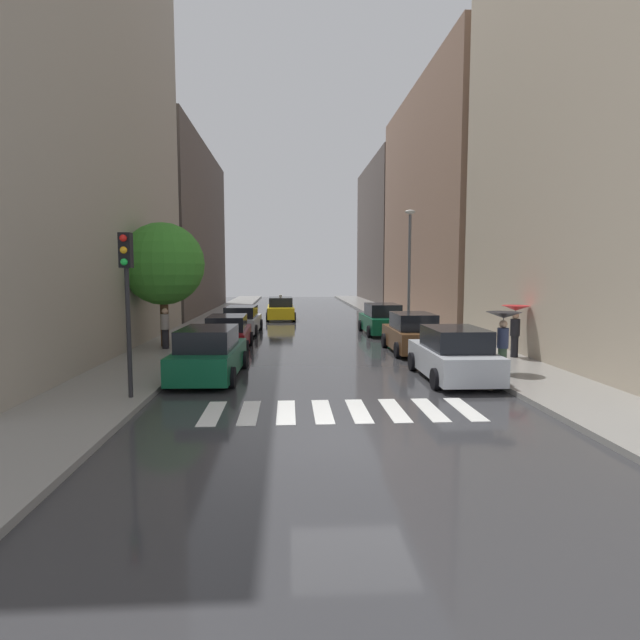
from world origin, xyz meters
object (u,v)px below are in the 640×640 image
(parked_car_left_third, at_px, (242,320))
(parked_car_right_second, at_px, (412,334))
(pedestrian_by_kerb, at_px, (515,319))
(parked_car_right_third, at_px, (382,320))
(pedestrian_foreground, at_px, (503,327))
(parked_car_left_nearest, at_px, (209,354))
(traffic_light_left_corner, at_px, (126,278))
(taxi_midroad, at_px, (281,309))
(lamp_post_right, at_px, (409,261))
(pedestrian_near_tree, at_px, (165,327))
(parked_car_right_nearest, at_px, (453,355))
(street_tree_left, at_px, (163,264))
(parked_car_left_second, at_px, (228,334))

(parked_car_left_third, xyz_separation_m, parked_car_right_second, (7.90, -7.35, 0.07))
(pedestrian_by_kerb, bearing_deg, parked_car_right_third, 160.25)
(pedestrian_foreground, bearing_deg, parked_car_right_second, -129.00)
(parked_car_left_nearest, relative_size, traffic_light_left_corner, 1.10)
(parked_car_left_nearest, distance_m, pedestrian_by_kerb, 11.62)
(parked_car_left_nearest, bearing_deg, parked_car_right_second, -56.45)
(taxi_midroad, xyz_separation_m, lamp_post_right, (7.41, -8.25, 3.29))
(parked_car_left_third, bearing_deg, parked_car_right_third, -94.33)
(pedestrian_by_kerb, height_order, lamp_post_right, lamp_post_right)
(pedestrian_near_tree, bearing_deg, parked_car_right_third, -106.03)
(taxi_midroad, distance_m, pedestrian_by_kerb, 20.12)
(taxi_midroad, height_order, pedestrian_near_tree, pedestrian_near_tree)
(pedestrian_foreground, xyz_separation_m, lamp_post_right, (-0.13, 12.60, 2.40))
(pedestrian_by_kerb, relative_size, lamp_post_right, 0.30)
(parked_car_left_nearest, height_order, pedestrian_near_tree, pedestrian_near_tree)
(parked_car_right_third, relative_size, pedestrian_by_kerb, 2.25)
(parked_car_right_nearest, distance_m, pedestrian_by_kerb, 4.81)
(street_tree_left, bearing_deg, parked_car_right_second, -8.12)
(parked_car_right_nearest, height_order, traffic_light_left_corner, traffic_light_left_corner)
(parked_car_left_third, bearing_deg, parked_car_right_second, -130.99)
(parked_car_left_third, distance_m, pedestrian_foreground, 15.94)
(taxi_midroad, bearing_deg, parked_car_right_second, -160.79)
(parked_car_left_third, xyz_separation_m, pedestrian_by_kerb, (11.37, -9.66, 0.90))
(street_tree_left, distance_m, lamp_post_right, 13.60)
(pedestrian_near_tree, xyz_separation_m, street_tree_left, (-0.20, 0.77, 2.71))
(parked_car_left_nearest, relative_size, parked_car_left_third, 0.99)
(parked_car_left_nearest, relative_size, street_tree_left, 0.87)
(pedestrian_by_kerb, xyz_separation_m, traffic_light_left_corner, (-12.91, -5.60, 1.66))
(parked_car_right_third, relative_size, traffic_light_left_corner, 1.05)
(parked_car_right_third, relative_size, taxi_midroad, 0.96)
(parked_car_right_second, xyz_separation_m, pedestrian_near_tree, (-10.57, 0.77, 0.27))
(lamp_post_right, bearing_deg, parked_car_left_second, -146.60)
(pedestrian_foreground, bearing_deg, parked_car_right_third, -137.89)
(parked_car_right_third, height_order, pedestrian_foreground, pedestrian_foreground)
(parked_car_right_nearest, height_order, parked_car_right_second, parked_car_right_second)
(pedestrian_near_tree, relative_size, traffic_light_left_corner, 0.41)
(taxi_midroad, bearing_deg, lamp_post_right, -139.51)
(lamp_post_right, bearing_deg, pedestrian_by_kerb, -78.73)
(parked_car_right_third, relative_size, lamp_post_right, 0.67)
(pedestrian_near_tree, distance_m, street_tree_left, 2.83)
(parked_car_right_nearest, bearing_deg, pedestrian_near_tree, 59.66)
(parked_car_right_nearest, height_order, pedestrian_by_kerb, pedestrian_by_kerb)
(street_tree_left, bearing_deg, pedestrian_by_kerb, -15.10)
(parked_car_left_third, height_order, pedestrian_foreground, pedestrian_foreground)
(parked_car_left_second, relative_size, parked_car_left_third, 0.93)
(taxi_midroad, xyz_separation_m, pedestrian_by_kerb, (9.32, -17.81, 0.86))
(parked_car_right_third, height_order, street_tree_left, street_tree_left)
(taxi_midroad, distance_m, traffic_light_left_corner, 23.82)
(parked_car_right_second, xyz_separation_m, lamp_post_right, (1.56, 7.26, 3.26))
(parked_car_left_nearest, bearing_deg, taxi_midroad, -3.69)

